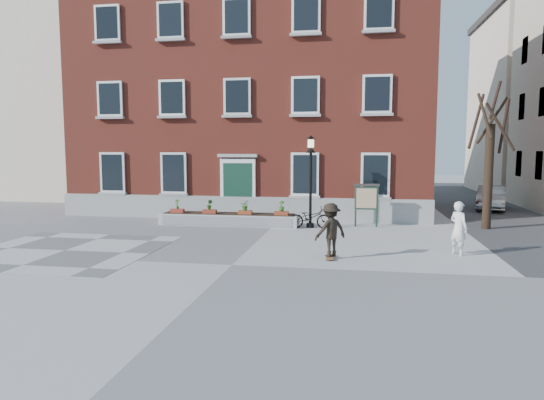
% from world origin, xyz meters
% --- Properties ---
extents(ground, '(100.00, 100.00, 0.00)m').
position_xyz_m(ground, '(0.00, 0.00, 0.00)').
color(ground, '#99999B').
rests_on(ground, ground).
extents(checker_patch, '(6.00, 6.00, 0.01)m').
position_xyz_m(checker_patch, '(-6.00, 1.00, 0.01)').
color(checker_patch, '#5A5A5D').
rests_on(checker_patch, ground).
extents(distant_building, '(10.00, 12.00, 13.00)m').
position_xyz_m(distant_building, '(-18.00, 20.00, 6.50)').
color(distant_building, beige).
rests_on(distant_building, ground).
extents(bicycle, '(1.82, 0.78, 0.93)m').
position_xyz_m(bicycle, '(1.64, 6.90, 0.46)').
color(bicycle, black).
rests_on(bicycle, ground).
extents(parked_car, '(2.51, 4.32, 1.35)m').
position_xyz_m(parked_car, '(10.99, 14.91, 0.67)').
color(parked_car, '#A8AAAC').
rests_on(parked_car, ground).
extents(bystander, '(0.71, 0.75, 1.72)m').
position_xyz_m(bystander, '(6.79, 2.57, 0.86)').
color(bystander, white).
rests_on(bystander, ground).
extents(brick_building, '(18.40, 10.85, 12.60)m').
position_xyz_m(brick_building, '(-2.00, 13.98, 6.30)').
color(brick_building, maroon).
rests_on(brick_building, ground).
extents(planter_assembly, '(6.20, 1.12, 1.15)m').
position_xyz_m(planter_assembly, '(-1.99, 7.18, 0.31)').
color(planter_assembly, beige).
rests_on(planter_assembly, ground).
extents(bare_tree, '(1.83, 1.83, 6.16)m').
position_xyz_m(bare_tree, '(9.01, 8.01, 2.79)').
color(bare_tree, black).
rests_on(bare_tree, ground).
extents(lamp_post, '(0.40, 0.40, 3.93)m').
position_xyz_m(lamp_post, '(1.64, 7.10, 2.54)').
color(lamp_post, black).
rests_on(lamp_post, ground).
extents(notice_board, '(1.10, 0.16, 1.87)m').
position_xyz_m(notice_board, '(4.00, 7.73, 1.26)').
color(notice_board, '#172E21').
rests_on(notice_board, ground).
extents(skateboarder, '(1.22, 1.12, 1.73)m').
position_xyz_m(skateboarder, '(2.79, 1.33, 0.90)').
color(skateboarder, brown).
rests_on(skateboarder, ground).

